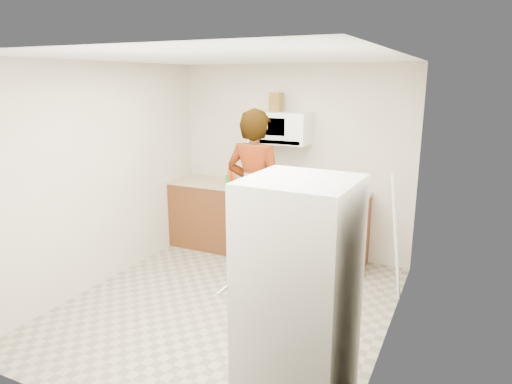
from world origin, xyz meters
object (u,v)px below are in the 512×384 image
Objects in this scene: person at (255,194)px; saucepan at (272,179)px; gas_range at (275,221)px; fridge at (298,301)px; kettle at (352,185)px; microwave at (280,128)px.

saucepan is (-0.11, 0.77, 0.02)m from person.
gas_range is 2.95m from fridge.
kettle reaches higher than saucepan.
gas_range is 0.66× the size of fridge.
fridge is at bearing -63.84° from gas_range.
person is 9.71× the size of kettle.
gas_range is 0.57m from saucepan.
microwave is 3.57× the size of saucepan.
person is 1.17× the size of fridge.
kettle is at bearing 1.67° from microwave.
person is at bearing -81.48° from saucepan.
microwave is at bearing -89.07° from person.
microwave is 1.01m from person.
person is (-0.01, -0.60, 0.51)m from gas_range.
microwave is (0.00, 0.13, 1.21)m from gas_range.
kettle is (0.96, 0.03, -0.66)m from microwave.
microwave is 0.45× the size of fridge.
person is 9.37× the size of saucepan.
kettle is at bearing -0.60° from saucepan.
gas_range is at bearing 118.09° from fridge.
gas_range reaches higher than saucepan.
saucepan is (-1.41, 2.79, 0.16)m from fridge.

